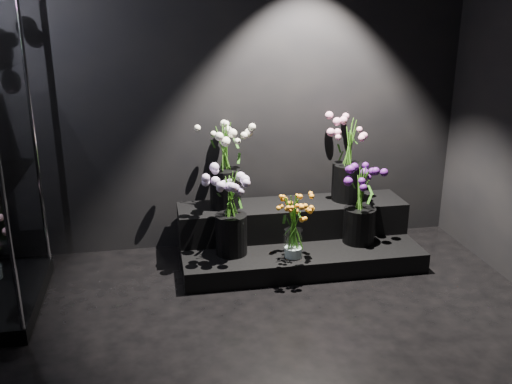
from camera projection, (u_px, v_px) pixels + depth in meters
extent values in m
plane|color=black|center=(219.00, 77.00, 4.45)|extent=(4.00, 0.00, 4.00)
cube|color=black|center=(298.00, 251.00, 4.53)|extent=(1.84, 0.82, 0.15)
cube|color=black|center=(292.00, 218.00, 4.66)|extent=(1.84, 0.41, 0.26)
cylinder|color=white|center=(293.00, 243.00, 4.22)|extent=(0.14, 0.14, 0.22)
cylinder|color=black|center=(231.00, 234.00, 4.26)|extent=(0.24, 0.24, 0.31)
cylinder|color=black|center=(359.00, 225.00, 4.48)|extent=(0.25, 0.25, 0.28)
cylinder|color=black|center=(225.00, 188.00, 4.50)|extent=(0.25, 0.25, 0.31)
cylinder|color=black|center=(348.00, 182.00, 4.66)|extent=(0.27, 0.27, 0.30)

